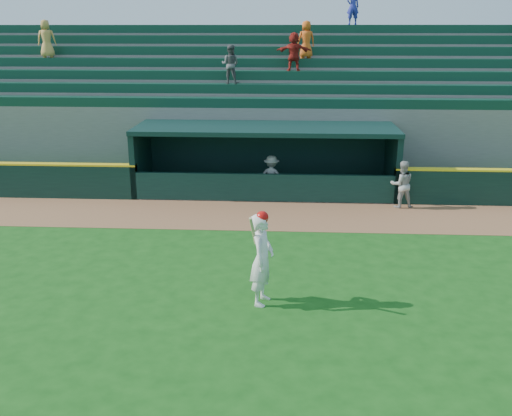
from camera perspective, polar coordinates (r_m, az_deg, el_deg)
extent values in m
plane|color=#154B12|center=(13.98, -0.37, -7.07)|extent=(120.00, 120.00, 0.00)
cube|color=brown|center=(18.54, 0.58, -0.75)|extent=(40.00, 3.00, 0.01)
imported|color=#A5A6A0|center=(19.80, 14.37, 2.30)|extent=(0.85, 0.69, 1.61)
imported|color=gray|center=(20.49, 1.56, 3.20)|extent=(1.05, 0.73, 1.50)
cube|color=slate|center=(21.21, 0.93, 1.66)|extent=(9.00, 2.60, 0.04)
cube|color=black|center=(21.60, -11.38, 4.70)|extent=(0.20, 2.60, 2.30)
cube|color=black|center=(21.25, 13.47, 4.35)|extent=(0.20, 2.60, 2.30)
cube|color=black|center=(22.19, 1.09, 5.39)|extent=(9.40, 0.20, 2.30)
cube|color=black|center=(20.69, 0.96, 7.96)|extent=(9.40, 2.80, 0.16)
cube|color=black|center=(19.90, 0.80, 2.03)|extent=(9.00, 0.16, 1.00)
cube|color=brown|center=(21.92, 1.02, 2.81)|extent=(8.40, 0.45, 0.10)
cube|color=slate|center=(22.65, 1.14, 6.42)|extent=(34.00, 0.85, 2.91)
cube|color=#0F3828|center=(22.27, 1.16, 10.49)|extent=(34.00, 0.60, 0.36)
cube|color=slate|center=(23.44, 1.22, 7.36)|extent=(34.00, 0.85, 3.36)
cube|color=#0F3828|center=(23.06, 1.24, 11.86)|extent=(34.00, 0.60, 0.36)
cube|color=slate|center=(24.24, 1.30, 8.24)|extent=(34.00, 0.85, 3.81)
cube|color=#0F3828|center=(23.87, 1.33, 13.13)|extent=(34.00, 0.60, 0.36)
cube|color=slate|center=(25.04, 1.37, 9.06)|extent=(34.00, 0.85, 4.26)
cube|color=#0F3828|center=(24.69, 1.40, 14.33)|extent=(34.00, 0.60, 0.36)
cube|color=slate|center=(25.85, 1.44, 9.83)|extent=(34.00, 0.85, 4.71)
cube|color=#0F3828|center=(25.52, 1.48, 15.44)|extent=(34.00, 0.60, 0.36)
cube|color=slate|center=(26.67, 1.51, 10.55)|extent=(34.00, 0.85, 5.16)
cube|color=#0F3828|center=(26.35, 1.55, 16.49)|extent=(34.00, 0.60, 0.36)
cube|color=slate|center=(27.49, 1.57, 11.23)|extent=(34.00, 0.85, 5.61)
cube|color=#0F3828|center=(27.20, 1.61, 17.47)|extent=(34.00, 0.60, 0.36)
cube|color=slate|center=(28.06, 1.60, 11.36)|extent=(34.50, 0.30, 5.61)
imported|color=#E45A19|center=(24.67, 5.04, 16.44)|extent=(0.84, 0.65, 1.51)
imported|color=#A11F18|center=(23.82, 3.81, 15.34)|extent=(1.41, 0.48, 1.51)
imported|color=#2A2D9B|center=(27.37, 9.66, 19.25)|extent=(0.63, 0.47, 1.56)
imported|color=#4E4E4E|center=(23.11, -2.59, 14.16)|extent=(0.81, 0.69, 1.49)
imported|color=#C69346|center=(26.73, -20.22, 15.61)|extent=(0.86, 0.67, 1.56)
imported|color=white|center=(12.41, 0.61, -5.16)|extent=(0.64, 0.84, 2.07)
sphere|color=red|center=(12.07, 0.62, -0.94)|extent=(0.27, 0.27, 0.27)
cylinder|color=#CDBA83|center=(11.95, -0.29, -2.30)|extent=(0.17, 0.52, 0.76)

